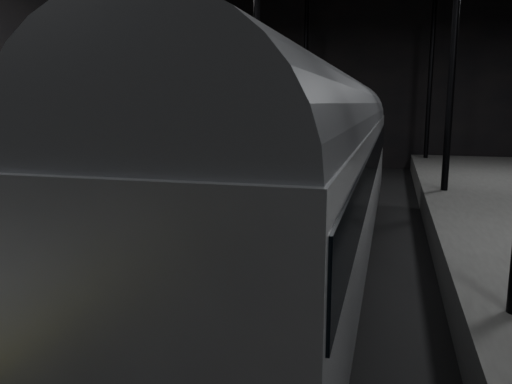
% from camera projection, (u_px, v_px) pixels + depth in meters
% --- Properties ---
extents(ground, '(44.00, 44.00, 0.00)m').
position_uv_depth(ground, '(317.00, 272.00, 13.07)').
color(ground, black).
rests_on(ground, ground).
extents(platform_left, '(9.00, 43.80, 1.00)m').
position_uv_depth(platform_left, '(68.00, 234.00, 14.92)').
color(platform_left, '#51514E').
rests_on(platform_left, ground).
extents(tactile_strip, '(0.50, 43.80, 0.01)m').
position_uv_depth(tactile_strip, '(200.00, 226.00, 13.73)').
color(tactile_strip, olive).
rests_on(tactile_strip, platform_left).
extents(track, '(2.40, 43.00, 0.24)m').
position_uv_depth(track, '(317.00, 269.00, 13.06)').
color(track, '#3F3328').
rests_on(track, ground).
extents(train, '(2.84, 18.97, 5.07)m').
position_uv_depth(train, '(319.00, 165.00, 12.58)').
color(train, '#9FA2A7').
rests_on(train, ground).
extents(woman, '(0.63, 0.45, 1.62)m').
position_uv_depth(woman, '(197.00, 187.00, 15.27)').
color(woman, '#A77D66').
rests_on(woman, platform_left).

